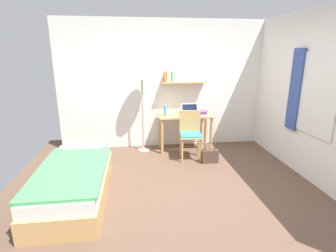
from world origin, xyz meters
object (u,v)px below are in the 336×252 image
bed (75,180)px  desk (185,122)px  standing_lamp (142,77)px  book_stack (202,112)px  laptop (190,112)px  water_bottle (165,111)px  handbag (210,156)px  desk_chair (190,132)px

bed → desk: 2.50m
standing_lamp → book_stack: 1.42m
bed → book_stack: size_ratio=7.35×
laptop → standing_lamp: bearing=-179.4°
water_bottle → handbag: 1.23m
bed → book_stack: book_stack is taller
handbag → laptop: bearing=106.1°
desk → desk_chair: size_ratio=1.21×
desk_chair → handbag: 0.56m
standing_lamp → handbag: (1.18, -0.76, -1.36)m
standing_lamp → laptop: (0.96, 0.01, -0.70)m
desk_chair → handbag: (0.31, -0.28, -0.37)m
bed → desk_chair: 2.22m
desk → handbag: bearing=-66.8°
bed → handbag: size_ratio=4.78×
standing_lamp → handbag: standing_lamp is taller
desk_chair → book_stack: desk_chair is taller
laptop → desk: bearing=-172.6°
water_bottle → book_stack: size_ratio=0.82×
water_bottle → desk_chair: bearing=-44.0°
laptop → water_bottle: 0.52m
desk → book_stack: bearing=7.9°
standing_lamp → handbag: size_ratio=4.25×
desk → laptop: size_ratio=3.19×
bed → water_bottle: size_ratio=8.98×
desk_chair → standing_lamp: 1.40m
standing_lamp → laptop: standing_lamp is taller
laptop → handbag: 1.03m
water_bottle → book_stack: water_bottle is taller
desk_chair → book_stack: (0.36, 0.53, 0.27)m
desk_chair → book_stack: size_ratio=3.49×
standing_lamp → desk: bearing=-0.2°
bed → desk_chair: bearing=31.6°
standing_lamp → book_stack: bearing=2.3°
desk_chair → book_stack: bearing=55.9°
desk → water_bottle: (-0.41, -0.07, 0.25)m
laptop → book_stack: 0.27m
desk_chair → book_stack: 0.69m
bed → desk: (1.86, 1.63, 0.35)m
desk → standing_lamp: 1.24m
bed → laptop: laptop is taller
laptop → book_stack: (0.27, 0.04, -0.02)m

